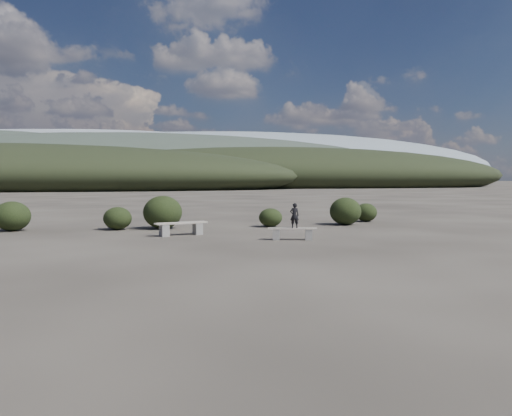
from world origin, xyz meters
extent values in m
plane|color=#2B2722|center=(0.00, 0.00, 0.00)|extent=(1200.00, 1200.00, 0.00)
cube|color=#65615E|center=(-2.33, 5.88, 0.21)|extent=(0.36, 0.43, 0.42)
cube|color=#65615E|center=(-1.11, 6.23, 0.21)|extent=(0.36, 0.43, 0.42)
cube|color=gray|center=(-1.72, 6.05, 0.45)|extent=(1.94, 0.91, 0.05)
cube|color=#65615E|center=(1.24, 4.00, 0.18)|extent=(0.30, 0.36, 0.36)
cube|color=#65615E|center=(2.27, 3.70, 0.18)|extent=(0.30, 0.36, 0.36)
cube|color=gray|center=(1.75, 3.85, 0.38)|extent=(1.64, 0.78, 0.04)
imported|color=black|center=(1.82, 3.83, 0.81)|extent=(0.32, 0.23, 0.83)
ellipsoid|color=black|center=(-4.02, 8.70, 0.46)|extent=(1.11, 1.11, 0.91)
ellipsoid|color=black|center=(-2.25, 8.67, 0.67)|extent=(1.57, 1.57, 1.35)
ellipsoid|color=black|center=(2.23, 8.45, 0.39)|extent=(0.99, 0.99, 0.79)
ellipsoid|color=black|center=(5.69, 8.58, 0.61)|extent=(1.39, 1.39, 1.21)
ellipsoid|color=black|center=(7.35, 9.99, 0.44)|extent=(1.05, 1.05, 0.87)
ellipsoid|color=black|center=(-7.99, 9.11, 0.58)|extent=(1.37, 1.37, 1.16)
ellipsoid|color=black|center=(-25.00, 90.00, 2.70)|extent=(110.00, 40.00, 12.00)
ellipsoid|color=black|center=(35.00, 110.00, 3.15)|extent=(120.00, 44.00, 14.00)
ellipsoid|color=#2E372D|center=(0.00, 160.00, 5.40)|extent=(190.00, 64.00, 24.00)
ellipsoid|color=gray|center=(70.00, 300.00, 9.90)|extent=(340.00, 110.00, 44.00)
ellipsoid|color=gray|center=(-30.00, 400.00, 12.60)|extent=(460.00, 140.00, 56.00)
camera|label=1|loc=(-3.20, -11.86, 2.00)|focal=35.00mm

